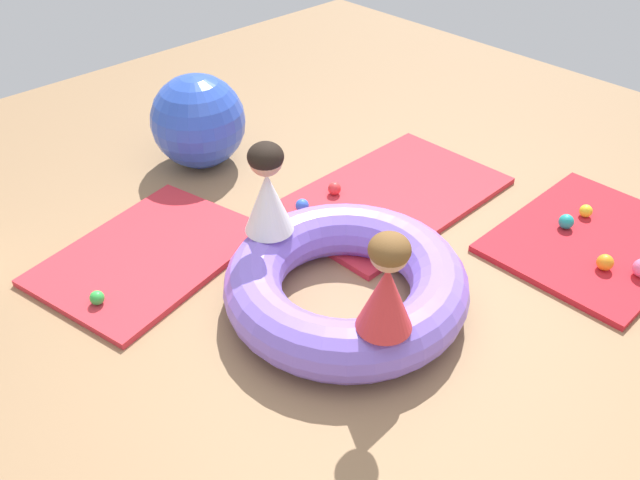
{
  "coord_description": "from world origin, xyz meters",
  "views": [
    {
      "loc": [
        -1.83,
        -1.78,
        2.43
      ],
      "look_at": [
        0.12,
        0.27,
        0.34
      ],
      "focal_mm": 37.14,
      "sensor_mm": 36.0,
      "label": 1
    }
  ],
  "objects_px": {
    "child_in_white": "(267,189)",
    "play_ball_green": "(97,298)",
    "child_in_red": "(387,284)",
    "play_ball_red": "(334,189)",
    "play_ball_teal": "(566,222)",
    "play_ball_orange": "(605,262)",
    "exercise_ball_large": "(198,121)",
    "play_ball_blue": "(302,205)",
    "inflatable_cushion": "(346,284)",
    "play_ball_yellow": "(586,211)"
  },
  "relations": [
    {
      "from": "play_ball_green",
      "to": "play_ball_teal",
      "type": "relative_size",
      "value": 0.85
    },
    {
      "from": "play_ball_orange",
      "to": "exercise_ball_large",
      "type": "relative_size",
      "value": 0.14
    },
    {
      "from": "inflatable_cushion",
      "to": "play_ball_orange",
      "type": "bearing_deg",
      "value": -33.49
    },
    {
      "from": "play_ball_blue",
      "to": "play_ball_green",
      "type": "bearing_deg",
      "value": 175.78
    },
    {
      "from": "play_ball_red",
      "to": "play_ball_teal",
      "type": "bearing_deg",
      "value": -58.76
    },
    {
      "from": "child_in_red",
      "to": "exercise_ball_large",
      "type": "bearing_deg",
      "value": 72.73
    },
    {
      "from": "child_in_red",
      "to": "play_ball_green",
      "type": "distance_m",
      "value": 1.62
    },
    {
      "from": "inflatable_cushion",
      "to": "play_ball_blue",
      "type": "height_order",
      "value": "inflatable_cushion"
    },
    {
      "from": "child_in_white",
      "to": "play_ball_red",
      "type": "distance_m",
      "value": 0.99
    },
    {
      "from": "inflatable_cushion",
      "to": "exercise_ball_large",
      "type": "relative_size",
      "value": 1.95
    },
    {
      "from": "inflatable_cushion",
      "to": "play_ball_yellow",
      "type": "height_order",
      "value": "inflatable_cushion"
    },
    {
      "from": "play_ball_green",
      "to": "exercise_ball_large",
      "type": "distance_m",
      "value": 1.64
    },
    {
      "from": "child_in_white",
      "to": "play_ball_teal",
      "type": "height_order",
      "value": "child_in_white"
    },
    {
      "from": "child_in_white",
      "to": "exercise_ball_large",
      "type": "height_order",
      "value": "child_in_white"
    },
    {
      "from": "play_ball_green",
      "to": "play_ball_yellow",
      "type": "bearing_deg",
      "value": -27.56
    },
    {
      "from": "play_ball_green",
      "to": "child_in_red",
      "type": "bearing_deg",
      "value": -60.46
    },
    {
      "from": "child_in_red",
      "to": "inflatable_cushion",
      "type": "bearing_deg",
      "value": 61.06
    },
    {
      "from": "inflatable_cushion",
      "to": "play_ball_blue",
      "type": "distance_m",
      "value": 0.89
    },
    {
      "from": "play_ball_blue",
      "to": "play_ball_red",
      "type": "height_order",
      "value": "same"
    },
    {
      "from": "child_in_red",
      "to": "play_ball_blue",
      "type": "bearing_deg",
      "value": 60.17
    },
    {
      "from": "play_ball_red",
      "to": "exercise_ball_large",
      "type": "xyz_separation_m",
      "value": [
        -0.35,
        1.02,
        0.25
      ]
    },
    {
      "from": "play_ball_blue",
      "to": "play_ball_yellow",
      "type": "bearing_deg",
      "value": -45.39
    },
    {
      "from": "play_ball_blue",
      "to": "inflatable_cushion",
      "type": "bearing_deg",
      "value": -117.14
    },
    {
      "from": "child_in_white",
      "to": "play_ball_blue",
      "type": "bearing_deg",
      "value": -15.3
    },
    {
      "from": "play_ball_red",
      "to": "play_ball_teal",
      "type": "relative_size",
      "value": 0.94
    },
    {
      "from": "exercise_ball_large",
      "to": "child_in_white",
      "type": "bearing_deg",
      "value": -109.04
    },
    {
      "from": "play_ball_blue",
      "to": "play_ball_orange",
      "type": "bearing_deg",
      "value": -62.33
    },
    {
      "from": "play_ball_teal",
      "to": "play_ball_orange",
      "type": "bearing_deg",
      "value": -119.93
    },
    {
      "from": "inflatable_cushion",
      "to": "exercise_ball_large",
      "type": "xyz_separation_m",
      "value": [
        0.35,
        1.81,
        0.18
      ]
    },
    {
      "from": "inflatable_cushion",
      "to": "child_in_white",
      "type": "relative_size",
      "value": 2.46
    },
    {
      "from": "play_ball_blue",
      "to": "play_ball_yellow",
      "type": "xyz_separation_m",
      "value": [
        1.27,
        -1.29,
        -0.0
      ]
    },
    {
      "from": "child_in_red",
      "to": "play_ball_red",
      "type": "distance_m",
      "value": 1.62
    },
    {
      "from": "child_in_red",
      "to": "play_ball_green",
      "type": "relative_size",
      "value": 6.49
    },
    {
      "from": "play_ball_yellow",
      "to": "inflatable_cushion",
      "type": "bearing_deg",
      "value": 163.65
    },
    {
      "from": "play_ball_red",
      "to": "play_ball_teal",
      "type": "height_order",
      "value": "play_ball_teal"
    },
    {
      "from": "inflatable_cushion",
      "to": "play_ball_red",
      "type": "bearing_deg",
      "value": 48.65
    },
    {
      "from": "inflatable_cushion",
      "to": "play_ball_red",
      "type": "xyz_separation_m",
      "value": [
        0.7,
        0.8,
        -0.07
      ]
    },
    {
      "from": "play_ball_teal",
      "to": "play_ball_blue",
      "type": "bearing_deg",
      "value": 130.07
    },
    {
      "from": "play_ball_red",
      "to": "play_ball_yellow",
      "type": "relative_size",
      "value": 1.07
    },
    {
      "from": "child_in_white",
      "to": "play_ball_green",
      "type": "distance_m",
      "value": 1.08
    },
    {
      "from": "play_ball_green",
      "to": "play_ball_blue",
      "type": "bearing_deg",
      "value": -4.22
    },
    {
      "from": "inflatable_cushion",
      "to": "play_ball_green",
      "type": "height_order",
      "value": "inflatable_cushion"
    },
    {
      "from": "play_ball_blue",
      "to": "play_ball_orange",
      "type": "xyz_separation_m",
      "value": [
        0.85,
        -1.63,
        0.0
      ]
    },
    {
      "from": "play_ball_orange",
      "to": "exercise_ball_large",
      "type": "bearing_deg",
      "value": 109.0
    },
    {
      "from": "play_ball_green",
      "to": "play_ball_red",
      "type": "height_order",
      "value": "play_ball_red"
    },
    {
      "from": "play_ball_orange",
      "to": "child_in_white",
      "type": "bearing_deg",
      "value": 135.84
    },
    {
      "from": "child_in_white",
      "to": "play_ball_red",
      "type": "xyz_separation_m",
      "value": [
        0.81,
        0.3,
        -0.48
      ]
    },
    {
      "from": "child_in_red",
      "to": "exercise_ball_large",
      "type": "relative_size",
      "value": 0.77
    },
    {
      "from": "play_ball_red",
      "to": "child_in_red",
      "type": "bearing_deg",
      "value": -126.34
    },
    {
      "from": "child_in_red",
      "to": "child_in_white",
      "type": "bearing_deg",
      "value": 80.0
    }
  ]
}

